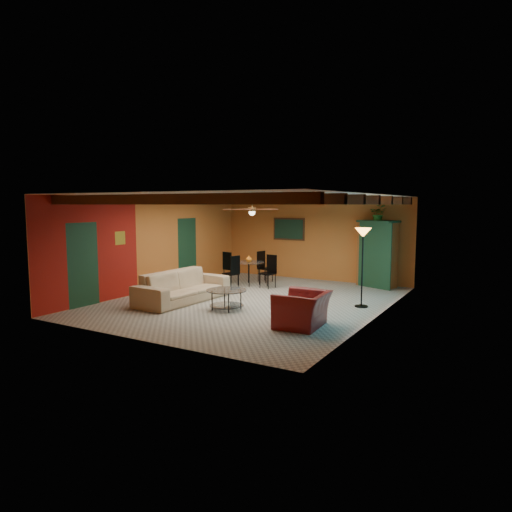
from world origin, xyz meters
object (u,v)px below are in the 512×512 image
Objects in this scene: sofa at (183,286)px; coffee_table at (227,300)px; floor_lamp at (362,268)px; potted_plant at (378,214)px; armoire at (377,255)px; armchair at (303,309)px; dining_table at (249,269)px; vase at (249,250)px.

coffee_table is (1.50, -0.23, -0.15)m from sofa.
floor_lamp is (2.66, 1.91, 0.72)m from coffee_table.
potted_plant is (2.21, 4.86, 1.96)m from coffee_table.
armoire is 2.99m from floor_lamp.
sofa is 3.74m from armchair.
dining_table is at bearing -1.75° from sofa.
armoire is at bearing 175.60° from armchair.
sofa is 5.13× the size of potted_plant.
dining_table reaches higher than coffee_table.
armchair is 2.50m from floor_lamp.
armoire is 3.73× the size of potted_plant.
armchair is 0.57× the size of floor_lamp.
armoire is 9.27× the size of vase.
armoire is at bearing 25.69° from vase.
potted_plant is at bearing 65.54° from coffee_table.
potted_plant reaches higher than floor_lamp.
armchair is (3.67, -0.70, -0.03)m from sofa.
armoire is 3.90m from vase.
coffee_table is at bearing -96.60° from sofa.
floor_lamp reaches higher than dining_table.
armchair is 2.11× the size of potted_plant.
coffee_table is at bearing -67.76° from dining_table.
floor_lamp is 3.70× the size of potted_plant.
armoire reaches higher than dining_table.
vase is (-3.47, 3.65, 0.74)m from armchair.
vase is (0.00, 0.00, 0.60)m from dining_table.
armchair is at bearing -46.38° from dining_table.
coffee_table is 0.49× the size of armoire.
sofa is at bearing -93.87° from dining_table.
dining_table is at bearing -154.31° from potted_plant.
floor_lamp reaches higher than sofa.
sofa is at bearing -128.68° from potted_plant.
potted_plant is at bearing 175.60° from armchair.
potted_plant is at bearing 25.69° from dining_table.
sofa reaches higher than coffee_table.
sofa is 3.04m from vase.
armchair is 1.15× the size of coffee_table.
coffee_table is 0.50× the size of floor_lamp.
coffee_table is 4.58× the size of vase.
dining_table is at bearing 112.24° from coffee_table.
potted_plant is (0.04, 5.33, 1.85)m from armchair.
sofa is 5.97m from armoire.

